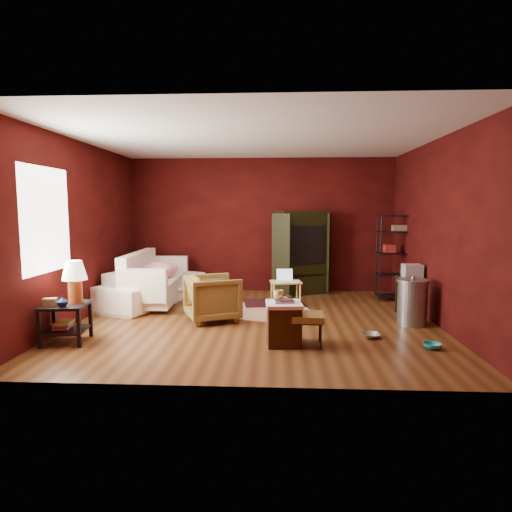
{
  "coord_description": "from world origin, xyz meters",
  "views": [
    {
      "loc": [
        0.35,
        -6.53,
        1.75
      ],
      "look_at": [
        0.0,
        0.2,
        1.0
      ],
      "focal_mm": 30.0,
      "sensor_mm": 36.0,
      "label": 1
    }
  ],
  "objects": [
    {
      "name": "side_table",
      "position": [
        -2.38,
        -1.15,
        0.64
      ],
      "size": [
        0.6,
        0.6,
        1.07
      ],
      "rotation": [
        0.0,
        0.0,
        0.13
      ],
      "color": "black",
      "rests_on": "ground"
    },
    {
      "name": "small_stand",
      "position": [
        2.55,
        0.51,
        0.63
      ],
      "size": [
        0.44,
        0.44,
        0.84
      ],
      "rotation": [
        0.0,
        0.0,
        0.04
      ],
      "color": "black",
      "rests_on": "ground"
    },
    {
      "name": "wire_shelving",
      "position": [
        2.65,
        1.65,
        0.89
      ],
      "size": [
        0.8,
        0.35,
        1.63
      ],
      "rotation": [
        0.0,
        0.0,
        -0.0
      ],
      "color": "black",
      "rests_on": "ground"
    },
    {
      "name": "trash_can",
      "position": [
        2.38,
        -0.09,
        0.35
      ],
      "size": [
        0.57,
        0.57,
        0.75
      ],
      "rotation": [
        0.0,
        0.0,
        -0.21
      ],
      "color": "#9EA3A6",
      "rests_on": "ground"
    },
    {
      "name": "hamper",
      "position": [
        0.43,
        -1.15,
        0.29
      ],
      "size": [
        0.48,
        0.48,
        0.63
      ],
      "rotation": [
        0.0,
        0.0,
        0.08
      ],
      "color": "#41260F",
      "rests_on": "ground"
    },
    {
      "name": "footstool",
      "position": [
        0.73,
        -1.17,
        0.36
      ],
      "size": [
        0.42,
        0.42,
        0.41
      ],
      "rotation": [
        0.0,
        0.0,
        -0.04
      ],
      "color": "black",
      "rests_on": "ground"
    },
    {
      "name": "pet_bowl_turquoise",
      "position": [
        2.29,
        -1.22,
        0.11
      ],
      "size": [
        0.23,
        0.09,
        0.22
      ],
      "primitive_type": "imported",
      "rotation": [
        0.0,
        0.0,
        -0.1
      ],
      "color": "#29C2BE",
      "rests_on": "ground"
    },
    {
      "name": "rug_oriental",
      "position": [
        0.28,
        1.25,
        0.01
      ],
      "size": [
        1.19,
        0.88,
        0.01
      ],
      "rotation": [
        0.0,
        0.0,
        0.15
      ],
      "color": "#4F151B",
      "rests_on": "ground"
    },
    {
      "name": "room",
      "position": [
        -0.04,
        -0.01,
        1.4
      ],
      "size": [
        5.54,
        5.04,
        2.84
      ],
      "color": "brown",
      "rests_on": "ground"
    },
    {
      "name": "armchair",
      "position": [
        -0.67,
        0.0,
        0.39
      ],
      "size": [
        0.96,
        0.98,
        0.78
      ],
      "primitive_type": "imported",
      "rotation": [
        0.0,
        0.0,
        1.98
      ],
      "color": "black",
      "rests_on": "ground"
    },
    {
      "name": "mug",
      "position": [
        0.36,
        -1.17,
        0.68
      ],
      "size": [
        0.15,
        0.13,
        0.13
      ],
      "primitive_type": "imported",
      "rotation": [
        0.0,
        0.0,
        0.23
      ],
      "color": "#E8DD71",
      "rests_on": "hamper"
    },
    {
      "name": "vase",
      "position": [
        -2.37,
        -1.36,
        0.58
      ],
      "size": [
        0.16,
        0.16,
        0.14
      ],
      "primitive_type": "imported",
      "rotation": [
        0.0,
        0.0,
        0.16
      ],
      "color": "#0C1940",
      "rests_on": "side_table"
    },
    {
      "name": "sofa_cushions",
      "position": [
        -1.95,
        1.16,
        0.43
      ],
      "size": [
        0.91,
        2.1,
        0.87
      ],
      "rotation": [
        0.0,
        0.0,
        0.03
      ],
      "color": "white",
      "rests_on": "sofa"
    },
    {
      "name": "sofa",
      "position": [
        -1.94,
        1.14,
        0.44
      ],
      "size": [
        1.44,
        2.33,
        0.88
      ],
      "primitive_type": "imported",
      "rotation": [
        0.0,
        0.0,
        1.2
      ],
      "color": "white",
      "rests_on": "ground"
    },
    {
      "name": "rug_round",
      "position": [
        0.17,
        0.65,
        0.01
      ],
      "size": [
        1.64,
        1.64,
        0.01
      ],
      "rotation": [
        0.0,
        0.0,
        0.12
      ],
      "color": "white",
      "rests_on": "ground"
    },
    {
      "name": "laptop_desk",
      "position": [
        0.49,
        1.0,
        0.41
      ],
      "size": [
        0.58,
        0.49,
        0.66
      ],
      "rotation": [
        0.0,
        0.0,
        0.14
      ],
      "color": "#FFDC74",
      "rests_on": "ground"
    },
    {
      "name": "tv_armoire",
      "position": [
        0.81,
        2.22,
        0.89
      ],
      "size": [
        1.22,
        1.02,
        1.7
      ],
      "rotation": [
        0.0,
        0.0,
        0.43
      ],
      "color": "black",
      "rests_on": "ground"
    },
    {
      "name": "pet_bowl_steel",
      "position": [
        1.62,
        -0.8,
        0.12
      ],
      "size": [
        0.25,
        0.08,
        0.25
      ],
      "primitive_type": "imported",
      "rotation": [
        0.0,
        0.0,
        -0.06
      ],
      "color": "#B2B4B9",
      "rests_on": "ground"
    }
  ]
}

